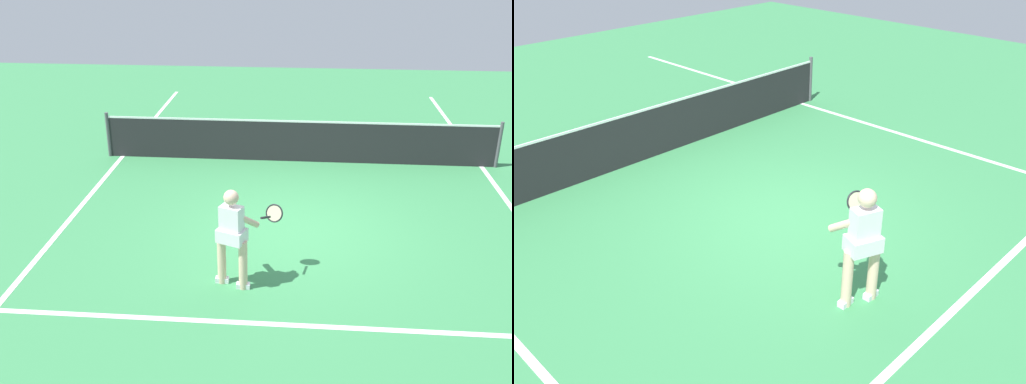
# 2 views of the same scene
# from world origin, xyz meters

# --- Properties ---
(ground_plane) EXTENTS (27.70, 27.70, 0.00)m
(ground_plane) POSITION_xyz_m (0.00, 0.00, 0.00)
(ground_plane) COLOR #38844C
(service_line_marking) EXTENTS (8.30, 0.10, 0.01)m
(service_line_marking) POSITION_xyz_m (0.00, -2.86, 0.00)
(service_line_marking) COLOR white
(service_line_marking) RESTS_ON ground
(sideline_left_marking) EXTENTS (0.10, 19.31, 0.01)m
(sideline_left_marking) POSITION_xyz_m (-4.15, 0.00, 0.00)
(sideline_left_marking) COLOR white
(sideline_left_marking) RESTS_ON ground
(court_net) EXTENTS (8.98, 0.08, 1.06)m
(court_net) POSITION_xyz_m (0.00, 3.43, 0.49)
(court_net) COLOR #4C4C51
(court_net) RESTS_ON ground
(tennis_player) EXTENTS (1.01, 0.85, 1.55)m
(tennis_player) POSITION_xyz_m (-0.86, -1.91, 0.85)
(tennis_player) COLOR beige
(tennis_player) RESTS_ON ground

